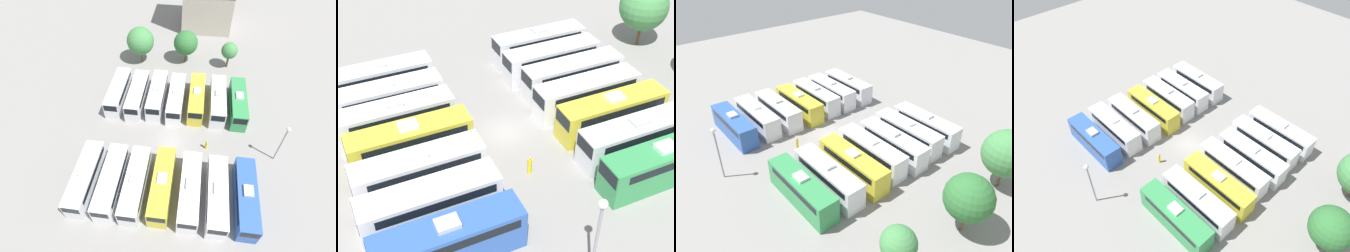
{
  "view_description": "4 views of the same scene",
  "coord_description": "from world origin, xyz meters",
  "views": [
    {
      "loc": [
        2.83,
        -25.45,
        33.49
      ],
      "look_at": [
        -0.68,
        1.6,
        2.24
      ],
      "focal_mm": 28.0,
      "sensor_mm": 36.0,
      "label": 1
    },
    {
      "loc": [
        30.26,
        -13.61,
        27.04
      ],
      "look_at": [
        1.67,
        -0.61,
        2.2
      ],
      "focal_mm": 50.0,
      "sensor_mm": 36.0,
      "label": 2
    },
    {
      "loc": [
        24.32,
        32.87,
        26.87
      ],
      "look_at": [
        -1.24,
        1.72,
        2.0
      ],
      "focal_mm": 35.0,
      "sensor_mm": 36.0,
      "label": 3
    },
    {
      "loc": [
        24.52,
        24.71,
        36.86
      ],
      "look_at": [
        -0.14,
        -1.57,
        2.66
      ],
      "focal_mm": 35.0,
      "sensor_mm": 36.0,
      "label": 4
    }
  ],
  "objects": [
    {
      "name": "ground_plane",
      "position": [
        0.0,
        0.0,
        0.0
      ],
      "size": [
        118.42,
        118.42,
        0.0
      ],
      "primitive_type": "plane",
      "color": "gray"
    },
    {
      "name": "bus_0",
      "position": [
        -10.7,
        -8.74,
        1.85
      ],
      "size": [
        2.6,
        10.37,
        3.73
      ],
      "color": "silver",
      "rests_on": "ground_plane"
    },
    {
      "name": "bus_1",
      "position": [
        -7.04,
        -8.84,
        1.85
      ],
      "size": [
        2.6,
        10.37,
        3.73
      ],
      "color": "white",
      "rests_on": "ground_plane"
    },
    {
      "name": "bus_2",
      "position": [
        -3.72,
        -8.84,
        1.85
      ],
      "size": [
        2.6,
        10.37,
        3.73
      ],
      "color": "silver",
      "rests_on": "ground_plane"
    },
    {
      "name": "bus_3",
      "position": [
        -0.15,
        -8.51,
        1.85
      ],
      "size": [
        2.6,
        10.37,
        3.73
      ],
      "color": "gold",
      "rests_on": "ground_plane"
    },
    {
      "name": "bus_4",
      "position": [
        3.58,
        -8.82,
        1.85
      ],
      "size": [
        2.6,
        10.37,
        3.73
      ],
      "color": "silver",
      "rests_on": "ground_plane"
    },
    {
      "name": "bus_5",
      "position": [
        7.14,
        -9.04,
        1.85
      ],
      "size": [
        2.6,
        10.37,
        3.73
      ],
      "color": "white",
      "rests_on": "ground_plane"
    },
    {
      "name": "bus_6",
      "position": [
        10.85,
        -8.88,
        1.85
      ],
      "size": [
        2.6,
        10.37,
        3.73
      ],
      "color": "#2D56A8",
      "rests_on": "ground_plane"
    },
    {
      "name": "bus_7",
      "position": [
        -10.67,
        9.02,
        1.85
      ],
      "size": [
        2.6,
        10.37,
        3.73
      ],
      "color": "silver",
      "rests_on": "ground_plane"
    },
    {
      "name": "bus_8",
      "position": [
        -7.1,
        8.68,
        1.85
      ],
      "size": [
        2.6,
        10.37,
        3.73
      ],
      "color": "silver",
      "rests_on": "ground_plane"
    },
    {
      "name": "bus_9",
      "position": [
        -3.59,
        9.15,
        1.85
      ],
      "size": [
        2.6,
        10.37,
        3.73
      ],
      "color": "silver",
      "rests_on": "ground_plane"
    },
    {
      "name": "bus_10",
      "position": [
        -0.13,
        8.66,
        1.85
      ],
      "size": [
        2.6,
        10.37,
        3.73
      ],
      "color": "white",
      "rests_on": "ground_plane"
    },
    {
      "name": "bus_11",
      "position": [
        3.44,
        9.14,
        1.85
      ],
      "size": [
        2.6,
        10.37,
        3.73
      ],
      "color": "gold",
      "rests_on": "ground_plane"
    },
    {
      "name": "bus_12",
      "position": [
        7.16,
        9.03,
        1.85
      ],
      "size": [
        2.6,
        10.37,
        3.73
      ],
      "color": "silver",
      "rests_on": "ground_plane"
    },
    {
      "name": "bus_13",
      "position": [
        10.66,
        8.84,
        1.85
      ],
      "size": [
        2.6,
        10.37,
        3.73
      ],
      "color": "#338C4C",
      "rests_on": "ground_plane"
    },
    {
      "name": "worker_person",
      "position": [
        5.6,
        -0.28,
        0.82
      ],
      "size": [
        0.36,
        0.36,
        1.76
      ],
      "color": "gold",
      "rests_on": "ground_plane"
    },
    {
      "name": "light_pole",
      "position": [
        15.93,
        -0.94,
        4.91
      ],
      "size": [
        0.6,
        0.6,
        7.16
      ],
      "color": "gray",
      "rests_on": "ground_plane"
    },
    {
      "name": "tree_1",
      "position": [
        0.27,
        22.57,
        4.37
      ],
      "size": [
        4.94,
        4.94,
        6.85
      ],
      "color": "brown",
      "rests_on": "ground_plane"
    }
  ]
}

